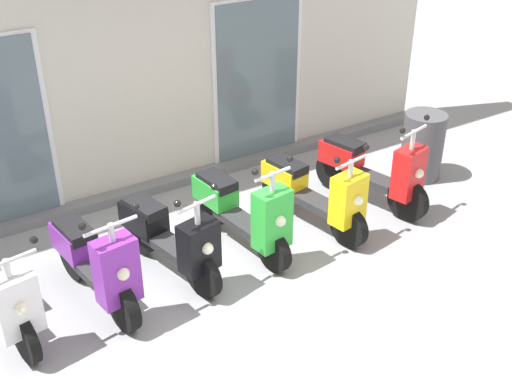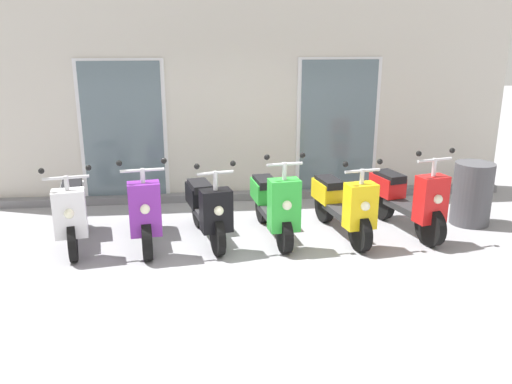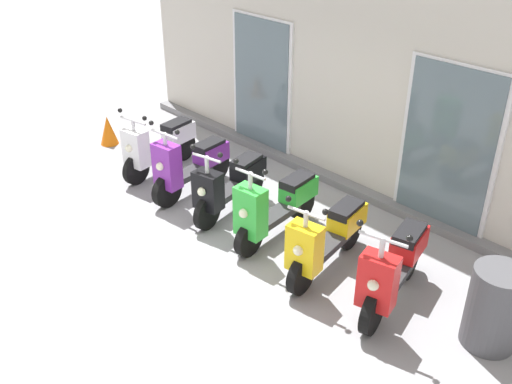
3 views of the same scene
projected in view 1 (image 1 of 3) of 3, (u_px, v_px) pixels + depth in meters
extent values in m
plane|color=#939399|center=(253.00, 304.00, 6.48)|extent=(40.00, 40.00, 0.00)
cube|color=beige|center=(125.00, 37.00, 7.63)|extent=(9.15, 0.30, 4.01)
cube|color=slate|center=(147.00, 189.00, 8.41)|extent=(9.15, 0.20, 0.12)
cube|color=silver|center=(257.00, 83.00, 8.73)|extent=(1.37, 0.04, 2.30)
cube|color=slate|center=(258.00, 83.00, 8.71)|extent=(1.25, 0.02, 2.22)
cylinder|color=black|center=(25.00, 338.00, 5.69)|extent=(0.18, 0.50, 0.49)
cube|color=white|center=(16.00, 305.00, 5.54)|extent=(0.42, 0.30, 0.58)
sphere|color=#F2EFCC|center=(21.00, 308.00, 5.43)|extent=(0.12, 0.12, 0.12)
cylinder|color=silver|center=(7.00, 270.00, 5.36)|extent=(0.06, 0.06, 0.20)
cylinder|color=silver|center=(6.00, 262.00, 5.32)|extent=(0.52, 0.13, 0.04)
sphere|color=black|center=(34.00, 240.00, 5.42)|extent=(0.07, 0.07, 0.07)
cylinder|color=black|center=(123.00, 307.00, 6.05)|extent=(0.18, 0.51, 0.50)
cylinder|color=black|center=(74.00, 257.00, 6.76)|extent=(0.18, 0.51, 0.50)
cube|color=#2D2D30|center=(96.00, 272.00, 6.36)|extent=(0.34, 0.68, 0.09)
cube|color=purple|center=(117.00, 271.00, 5.89)|extent=(0.41, 0.29, 0.66)
sphere|color=#F2EFCC|center=(123.00, 274.00, 5.78)|extent=(0.12, 0.12, 0.12)
cube|color=purple|center=(74.00, 240.00, 6.56)|extent=(0.37, 0.56, 0.28)
cube|color=black|center=(74.00, 230.00, 6.46)|extent=(0.32, 0.51, 0.11)
cylinder|color=silver|center=(112.00, 233.00, 5.69)|extent=(0.06, 0.06, 0.19)
cylinder|color=silver|center=(111.00, 226.00, 5.65)|extent=(0.52, 0.10, 0.04)
sphere|color=black|center=(135.00, 207.00, 5.74)|extent=(0.07, 0.07, 0.07)
sphere|color=black|center=(82.00, 226.00, 5.46)|extent=(0.07, 0.07, 0.07)
cylinder|color=black|center=(203.00, 275.00, 6.49)|extent=(0.20, 0.50, 0.49)
cylinder|color=black|center=(140.00, 233.00, 7.15)|extent=(0.20, 0.50, 0.49)
cube|color=#2D2D30|center=(169.00, 245.00, 6.77)|extent=(0.40, 0.71, 0.09)
cube|color=black|center=(199.00, 246.00, 6.35)|extent=(0.42, 0.32, 0.53)
sphere|color=#F2EFCC|center=(207.00, 248.00, 6.25)|extent=(0.12, 0.12, 0.12)
cube|color=black|center=(143.00, 217.00, 6.97)|extent=(0.41, 0.57, 0.28)
cube|color=black|center=(145.00, 207.00, 6.87)|extent=(0.36, 0.53, 0.11)
cylinder|color=silver|center=(197.00, 214.00, 6.17)|extent=(0.06, 0.06, 0.26)
cylinder|color=silver|center=(197.00, 204.00, 6.11)|extent=(0.45, 0.13, 0.04)
sphere|color=black|center=(214.00, 187.00, 6.20)|extent=(0.07, 0.07, 0.07)
sphere|color=black|center=(177.00, 204.00, 5.93)|extent=(0.07, 0.07, 0.07)
cylinder|color=black|center=(274.00, 252.00, 6.87)|extent=(0.17, 0.46, 0.45)
cylinder|color=black|center=(211.00, 208.00, 7.66)|extent=(0.17, 0.46, 0.45)
cube|color=#2D2D30|center=(241.00, 221.00, 7.22)|extent=(0.35, 0.74, 0.09)
cube|color=green|center=(272.00, 219.00, 6.71)|extent=(0.41, 0.29, 0.66)
sphere|color=#F2EFCC|center=(280.00, 221.00, 6.60)|extent=(0.12, 0.12, 0.12)
cube|color=green|center=(215.00, 191.00, 7.45)|extent=(0.36, 0.55, 0.28)
cube|color=black|center=(217.00, 181.00, 7.35)|extent=(0.32, 0.51, 0.11)
cylinder|color=silver|center=(273.00, 183.00, 6.50)|extent=(0.06, 0.06, 0.24)
cylinder|color=silver|center=(273.00, 174.00, 6.45)|extent=(0.45, 0.09, 0.04)
sphere|color=black|center=(290.00, 159.00, 6.52)|extent=(0.07, 0.07, 0.07)
sphere|color=black|center=(255.00, 172.00, 6.28)|extent=(0.07, 0.07, 0.07)
cylinder|color=black|center=(349.00, 228.00, 7.26)|extent=(0.20, 0.49, 0.48)
cylinder|color=black|center=(278.00, 190.00, 8.00)|extent=(0.20, 0.49, 0.48)
cube|color=#2D2D30|center=(312.00, 201.00, 7.58)|extent=(0.38, 0.74, 0.09)
cube|color=yellow|center=(348.00, 199.00, 7.12)|extent=(0.42, 0.30, 0.58)
sphere|color=#F2EFCC|center=(358.00, 201.00, 7.01)|extent=(0.12, 0.12, 0.12)
cube|color=yellow|center=(285.00, 175.00, 7.81)|extent=(0.39, 0.56, 0.28)
cube|color=black|center=(287.00, 166.00, 7.72)|extent=(0.34, 0.52, 0.11)
cylinder|color=silver|center=(351.00, 169.00, 6.93)|extent=(0.06, 0.06, 0.21)
cylinder|color=silver|center=(351.00, 162.00, 6.89)|extent=(0.47, 0.12, 0.04)
sphere|color=black|center=(366.00, 147.00, 6.98)|extent=(0.07, 0.07, 0.07)
sphere|color=black|center=(337.00, 160.00, 6.71)|extent=(0.07, 0.07, 0.07)
cylinder|color=black|center=(408.00, 201.00, 7.75)|extent=(0.24, 0.53, 0.51)
cylinder|color=black|center=(334.00, 171.00, 8.42)|extent=(0.24, 0.53, 0.51)
cube|color=#2D2D30|center=(370.00, 178.00, 8.03)|extent=(0.42, 0.73, 0.09)
cube|color=red|center=(409.00, 173.00, 7.59)|extent=(0.43, 0.33, 0.62)
sphere|color=#F2EFCC|center=(419.00, 173.00, 7.49)|extent=(0.12, 0.12, 0.12)
cube|color=red|center=(342.00, 153.00, 8.21)|extent=(0.42, 0.58, 0.28)
cube|color=black|center=(345.00, 144.00, 8.12)|extent=(0.37, 0.53, 0.11)
cylinder|color=silver|center=(413.00, 141.00, 7.38)|extent=(0.06, 0.06, 0.25)
cylinder|color=silver|center=(414.00, 132.00, 7.33)|extent=(0.50, 0.16, 0.04)
sphere|color=black|center=(427.00, 118.00, 7.44)|extent=(0.07, 0.07, 0.07)
sphere|color=black|center=(403.00, 131.00, 7.12)|extent=(0.07, 0.07, 0.07)
cylinder|color=#4C4C51|center=(422.00, 146.00, 8.62)|extent=(0.55, 0.55, 0.91)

